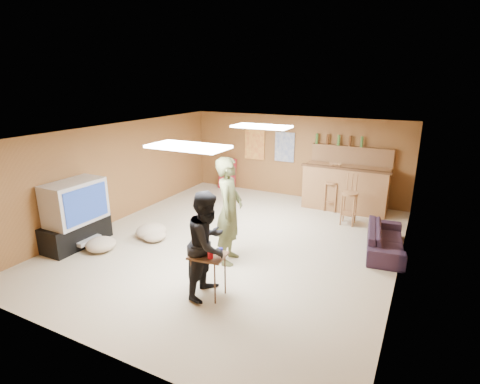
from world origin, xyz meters
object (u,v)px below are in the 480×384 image
at_px(person_olive, 229,211).
at_px(sofa, 386,239).
at_px(person_black, 208,244).
at_px(tray_table, 208,275).
at_px(bar_counter, 345,188).
at_px(tv_body, 75,202).

relative_size(person_olive, sofa, 1.16).
bearing_deg(person_black, person_olive, 8.39).
bearing_deg(tray_table, bar_counter, 78.46).
relative_size(tv_body, person_black, 0.68).
distance_m(person_olive, sofa, 3.04).
bearing_deg(bar_counter, sofa, -59.16).
distance_m(sofa, tray_table, 3.55).
distance_m(tv_body, bar_counter, 6.09).
bearing_deg(tray_table, tv_body, 173.63).
height_order(person_olive, person_black, person_olive).
height_order(bar_counter, person_black, person_black).
bearing_deg(sofa, person_olive, 116.61).
relative_size(tv_body, person_olive, 0.58).
xyz_separation_m(tv_body, bar_counter, (4.15, 4.45, -0.35)).
bearing_deg(tray_table, person_black, 117.89).
bearing_deg(tv_body, bar_counter, 47.00).
bearing_deg(person_black, tray_table, -155.62).
bearing_deg(bar_counter, person_olive, -108.56).
relative_size(bar_counter, person_olive, 1.06).
xyz_separation_m(person_black, sofa, (2.21, 2.74, -0.57)).
bearing_deg(sofa, tv_body, 106.69).
bearing_deg(tv_body, person_olive, 14.81).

